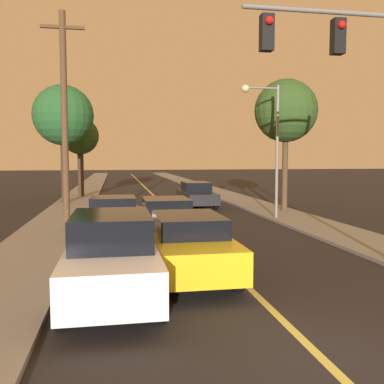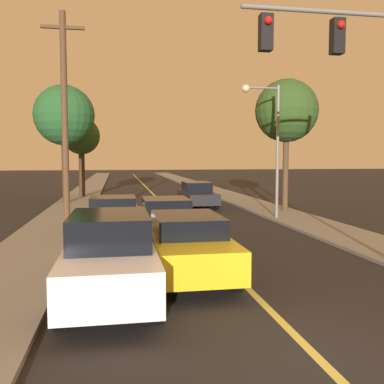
{
  "view_description": "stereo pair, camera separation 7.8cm",
  "coord_description": "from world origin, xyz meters",
  "px_view_note": "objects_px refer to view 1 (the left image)",
  "views": [
    {
      "loc": [
        -2.91,
        -5.55,
        2.91
      ],
      "look_at": [
        0.0,
        10.59,
        1.6
      ],
      "focal_mm": 40.0,
      "sensor_mm": 36.0,
      "label": 1
    },
    {
      "loc": [
        -2.84,
        -5.57,
        2.91
      ],
      "look_at": [
        0.0,
        10.59,
        1.6
      ],
      "focal_mm": 40.0,
      "sensor_mm": 36.0,
      "label": 2
    }
  ],
  "objects_px": {
    "car_outer_lane_front": "(112,255)",
    "tree_right_near": "(286,111)",
    "car_far_oncoming": "(196,194)",
    "car_near_lane_front": "(187,243)",
    "streetlamp_right": "(268,131)",
    "tree_left_near": "(80,137)",
    "utility_pole_left": "(65,118)",
    "car_outer_lane_second": "(113,215)",
    "traffic_signal_mast": "(351,81)",
    "tree_left_far": "(63,116)",
    "car_near_lane_second": "(166,219)"
  },
  "relations": [
    {
      "from": "car_outer_lane_front",
      "to": "tree_right_near",
      "type": "height_order",
      "value": "tree_right_near"
    },
    {
      "from": "car_far_oncoming",
      "to": "car_near_lane_front",
      "type": "bearing_deg",
      "value": 78.33
    },
    {
      "from": "streetlamp_right",
      "to": "tree_left_near",
      "type": "distance_m",
      "value": 16.28
    },
    {
      "from": "utility_pole_left",
      "to": "car_outer_lane_front",
      "type": "bearing_deg",
      "value": -77.65
    },
    {
      "from": "car_outer_lane_front",
      "to": "car_outer_lane_second",
      "type": "height_order",
      "value": "car_outer_lane_front"
    },
    {
      "from": "car_near_lane_front",
      "to": "tree_right_near",
      "type": "relative_size",
      "value": 0.73
    },
    {
      "from": "tree_left_near",
      "to": "car_outer_lane_front",
      "type": "bearing_deg",
      "value": -84.18
    },
    {
      "from": "tree_right_near",
      "to": "traffic_signal_mast",
      "type": "bearing_deg",
      "value": -104.04
    },
    {
      "from": "car_near_lane_front",
      "to": "streetlamp_right",
      "type": "height_order",
      "value": "streetlamp_right"
    },
    {
      "from": "car_far_oncoming",
      "to": "tree_right_near",
      "type": "distance_m",
      "value": 7.15
    },
    {
      "from": "tree_left_near",
      "to": "tree_left_far",
      "type": "relative_size",
      "value": 0.78
    },
    {
      "from": "car_near_lane_second",
      "to": "traffic_signal_mast",
      "type": "distance_m",
      "value": 7.52
    },
    {
      "from": "traffic_signal_mast",
      "to": "utility_pole_left",
      "type": "distance_m",
      "value": 10.29
    },
    {
      "from": "tree_left_near",
      "to": "tree_right_near",
      "type": "distance_m",
      "value": 15.65
    },
    {
      "from": "car_near_lane_front",
      "to": "car_near_lane_second",
      "type": "xyz_separation_m",
      "value": [
        -0.0,
        4.62,
        -0.04
      ]
    },
    {
      "from": "car_outer_lane_second",
      "to": "tree_left_near",
      "type": "xyz_separation_m",
      "value": [
        -2.37,
        16.29,
        3.63
      ]
    },
    {
      "from": "car_near_lane_front",
      "to": "tree_left_near",
      "type": "height_order",
      "value": "tree_left_near"
    },
    {
      "from": "car_near_lane_second",
      "to": "tree_right_near",
      "type": "xyz_separation_m",
      "value": [
        7.13,
        6.46,
        4.58
      ]
    },
    {
      "from": "utility_pole_left",
      "to": "tree_right_near",
      "type": "bearing_deg",
      "value": 22.61
    },
    {
      "from": "car_outer_lane_front",
      "to": "traffic_signal_mast",
      "type": "distance_m",
      "value": 7.59
    },
    {
      "from": "streetlamp_right",
      "to": "utility_pole_left",
      "type": "distance_m",
      "value": 9.04
    },
    {
      "from": "car_near_lane_second",
      "to": "streetlamp_right",
      "type": "distance_m",
      "value": 7.35
    },
    {
      "from": "car_outer_lane_second",
      "to": "streetlamp_right",
      "type": "bearing_deg",
      "value": 23.13
    },
    {
      "from": "car_near_lane_second",
      "to": "streetlamp_right",
      "type": "height_order",
      "value": "streetlamp_right"
    },
    {
      "from": "car_near_lane_front",
      "to": "car_outer_lane_second",
      "type": "xyz_separation_m",
      "value": [
        -1.83,
        5.53,
        -0.01
      ]
    },
    {
      "from": "traffic_signal_mast",
      "to": "streetlamp_right",
      "type": "height_order",
      "value": "traffic_signal_mast"
    },
    {
      "from": "tree_left_far",
      "to": "tree_right_near",
      "type": "relative_size",
      "value": 1.06
    },
    {
      "from": "car_near_lane_front",
      "to": "streetlamp_right",
      "type": "bearing_deg",
      "value": 58.58
    },
    {
      "from": "car_near_lane_front",
      "to": "car_far_oncoming",
      "type": "relative_size",
      "value": 1.01
    },
    {
      "from": "car_near_lane_front",
      "to": "tree_left_near",
      "type": "xyz_separation_m",
      "value": [
        -4.21,
        21.82,
        3.62
      ]
    },
    {
      "from": "tree_right_near",
      "to": "car_outer_lane_second",
      "type": "bearing_deg",
      "value": -148.27
    },
    {
      "from": "car_outer_lane_second",
      "to": "traffic_signal_mast",
      "type": "relative_size",
      "value": 0.57
    },
    {
      "from": "car_near_lane_second",
      "to": "car_outer_lane_front",
      "type": "distance_m",
      "value": 6.35
    },
    {
      "from": "car_near_lane_front",
      "to": "tree_right_near",
      "type": "bearing_deg",
      "value": 57.23
    },
    {
      "from": "car_outer_lane_second",
      "to": "car_near_lane_second",
      "type": "bearing_deg",
      "value": -26.62
    },
    {
      "from": "streetlamp_right",
      "to": "tree_right_near",
      "type": "bearing_deg",
      "value": 52.97
    },
    {
      "from": "car_outer_lane_front",
      "to": "car_outer_lane_second",
      "type": "xyz_separation_m",
      "value": [
        -0.0,
        6.99,
        -0.11
      ]
    },
    {
      "from": "car_near_lane_second",
      "to": "car_outer_lane_front",
      "type": "bearing_deg",
      "value": -106.79
    },
    {
      "from": "tree_left_far",
      "to": "tree_left_near",
      "type": "bearing_deg",
      "value": 81.24
    },
    {
      "from": "car_near_lane_second",
      "to": "streetlamp_right",
      "type": "relative_size",
      "value": 0.73
    },
    {
      "from": "car_far_oncoming",
      "to": "utility_pole_left",
      "type": "xyz_separation_m",
      "value": [
        -6.64,
        -8.11,
        3.67
      ]
    },
    {
      "from": "car_near_lane_front",
      "to": "tree_left_far",
      "type": "xyz_separation_m",
      "value": [
        -4.87,
        17.51,
        4.71
      ]
    },
    {
      "from": "utility_pole_left",
      "to": "tree_left_near",
      "type": "relative_size",
      "value": 1.44
    },
    {
      "from": "utility_pole_left",
      "to": "tree_left_near",
      "type": "xyz_separation_m",
      "value": [
        -0.61,
        15.21,
        0.01
      ]
    },
    {
      "from": "tree_right_near",
      "to": "tree_left_far",
      "type": "bearing_deg",
      "value": 151.81
    },
    {
      "from": "car_outer_lane_front",
      "to": "tree_left_near",
      "type": "relative_size",
      "value": 0.87
    },
    {
      "from": "tree_left_near",
      "to": "car_far_oncoming",
      "type": "bearing_deg",
      "value": -44.41
    },
    {
      "from": "car_far_oncoming",
      "to": "streetlamp_right",
      "type": "xyz_separation_m",
      "value": [
        2.18,
        -6.17,
        3.39
      ]
    },
    {
      "from": "utility_pole_left",
      "to": "tree_left_far",
      "type": "relative_size",
      "value": 1.13
    },
    {
      "from": "traffic_signal_mast",
      "to": "utility_pole_left",
      "type": "xyz_separation_m",
      "value": [
        -8.0,
        6.45,
        -0.51
      ]
    }
  ]
}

